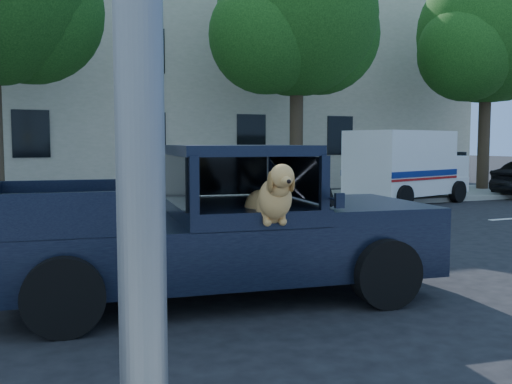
% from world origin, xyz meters
% --- Properties ---
extents(ground, '(120.00, 120.00, 0.00)m').
position_xyz_m(ground, '(0.00, 0.00, 0.00)').
color(ground, black).
rests_on(ground, ground).
extents(far_sidewalk, '(60.00, 4.00, 0.15)m').
position_xyz_m(far_sidewalk, '(0.00, 9.20, 0.07)').
color(far_sidewalk, gray).
rests_on(far_sidewalk, ground).
extents(lane_stripes, '(21.60, 0.14, 0.01)m').
position_xyz_m(lane_stripes, '(2.00, 3.40, 0.01)').
color(lane_stripes, silver).
rests_on(lane_stripes, ground).
extents(street_tree_mid, '(6.00, 5.20, 8.60)m').
position_xyz_m(street_tree_mid, '(5.03, 9.62, 5.71)').
color(street_tree_mid, '#332619').
rests_on(street_tree_mid, ground).
extents(street_tree_right, '(6.00, 5.20, 8.60)m').
position_xyz_m(street_tree_right, '(13.03, 9.62, 5.71)').
color(street_tree_right, '#332619').
rests_on(street_tree_right, ground).
extents(building_main, '(26.00, 6.00, 9.00)m').
position_xyz_m(building_main, '(3.00, 16.50, 4.50)').
color(building_main, beige).
rests_on(building_main, ground).
extents(pickup_truck, '(5.42, 2.96, 1.87)m').
position_xyz_m(pickup_truck, '(-1.30, -0.60, 0.63)').
color(pickup_truck, black).
rests_on(pickup_truck, ground).
extents(mail_truck, '(4.50, 3.08, 2.26)m').
position_xyz_m(mail_truck, '(7.79, 7.52, 0.99)').
color(mail_truck, silver).
rests_on(mail_truck, ground).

